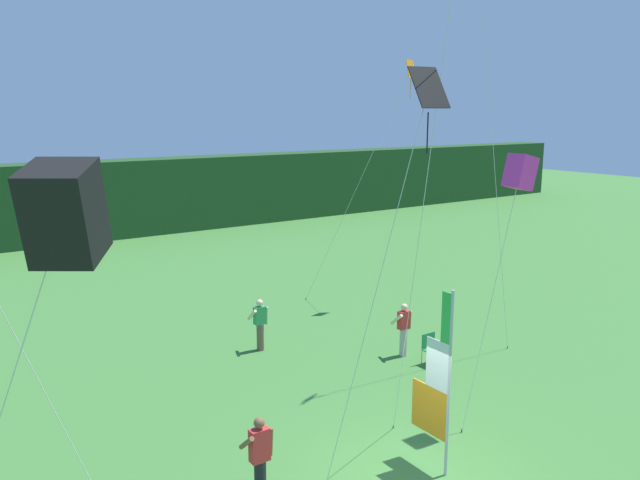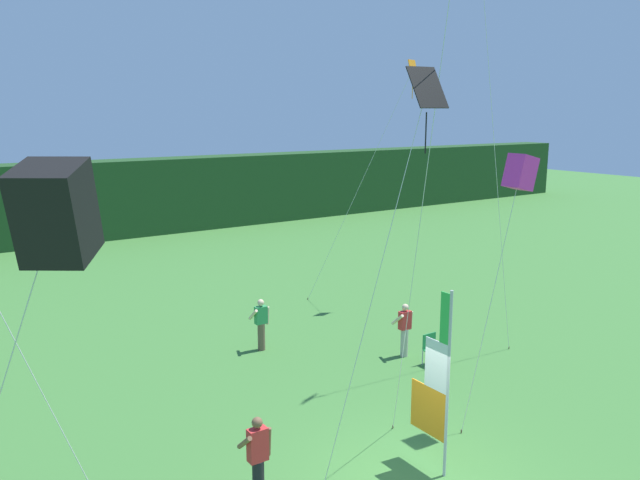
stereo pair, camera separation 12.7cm
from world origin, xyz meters
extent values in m
plane|color=#3D7533|center=(0.00, 0.00, 0.00)|extent=(120.00, 120.00, 0.00)
cube|color=#1E421E|center=(0.00, 28.04, 2.17)|extent=(80.00, 2.40, 4.34)
cylinder|color=#B7B7BC|center=(0.57, -0.24, 1.90)|extent=(0.06, 0.06, 3.79)
cube|color=orange|center=(0.57, 0.27, 1.19)|extent=(0.02, 0.97, 1.01)
cube|color=white|center=(0.57, 0.09, 2.20)|extent=(0.02, 0.60, 1.01)
cube|color=green|center=(0.57, -0.09, 3.21)|extent=(0.02, 0.23, 1.01)
cylinder|color=#B7B2A3|center=(4.11, 4.95, 0.42)|extent=(0.22, 0.22, 0.83)
cube|color=red|center=(4.11, 4.95, 1.10)|extent=(0.36, 0.20, 0.54)
sphere|color=beige|center=(4.11, 4.95, 1.49)|extent=(0.20, 0.20, 0.20)
cylinder|color=beige|center=(3.88, 5.01, 1.15)|extent=(0.09, 0.48, 0.42)
cylinder|color=beige|center=(4.34, 4.95, 1.05)|extent=(0.09, 0.14, 0.56)
cube|color=red|center=(-2.89, 1.02, 1.17)|extent=(0.36, 0.20, 0.62)
sphere|color=brown|center=(-2.89, 1.02, 1.60)|extent=(0.20, 0.20, 0.20)
cylinder|color=brown|center=(-3.12, 1.08, 1.25)|extent=(0.09, 0.48, 0.42)
cylinder|color=brown|center=(-2.66, 1.03, 1.16)|extent=(0.09, 0.14, 0.56)
cylinder|color=brown|center=(0.88, 7.73, 0.41)|extent=(0.22, 0.22, 0.83)
cube|color=#2D8E4C|center=(0.88, 7.73, 1.09)|extent=(0.36, 0.20, 0.53)
sphere|color=beige|center=(0.88, 7.73, 1.48)|extent=(0.20, 0.20, 0.20)
cylinder|color=beige|center=(0.65, 7.79, 1.13)|extent=(0.09, 0.48, 0.42)
cylinder|color=beige|center=(1.11, 7.74, 1.04)|extent=(0.09, 0.14, 0.56)
cylinder|color=#BCBCC1|center=(4.09, 3.67, 0.21)|extent=(0.03, 0.03, 0.42)
cylinder|color=#BCBCC1|center=(4.57, 3.67, 0.21)|extent=(0.03, 0.03, 0.42)
cylinder|color=#BCBCC1|center=(4.09, 4.15, 0.21)|extent=(0.03, 0.03, 0.42)
cylinder|color=#BCBCC1|center=(4.57, 4.15, 0.21)|extent=(0.03, 0.03, 0.42)
cube|color=#237F42|center=(4.33, 3.91, 0.43)|extent=(0.48, 0.48, 0.03)
cube|color=#237F42|center=(4.33, 4.15, 0.67)|extent=(0.48, 0.03, 0.44)
cylinder|color=brown|center=(0.99, 1.79, 0.04)|extent=(0.03, 0.03, 0.08)
cylinder|color=silver|center=(0.50, 0.45, 5.96)|extent=(0.99, 2.69, 11.92)
cylinder|color=brown|center=(4.87, 11.32, 0.04)|extent=(0.03, 0.03, 0.08)
cylinder|color=silver|center=(6.38, 10.20, 4.26)|extent=(3.04, 2.24, 8.52)
cube|color=orange|center=(7.90, 9.09, 8.52)|extent=(0.50, 0.30, 0.64)
cylinder|color=orange|center=(7.90, 9.09, 7.84)|extent=(0.02, 0.02, 0.70)
cylinder|color=brown|center=(7.12, 3.59, 0.04)|extent=(0.03, 0.03, 0.08)
cylinder|color=silver|center=(6.04, 3.56, 5.62)|extent=(2.17, 0.07, 11.24)
cylinder|color=silver|center=(-6.31, 0.31, 2.87)|extent=(1.93, 0.88, 5.74)
cylinder|color=silver|center=(-1.13, 0.04, 3.73)|extent=(1.99, 0.42, 7.46)
cube|color=black|center=(-0.14, -0.16, 7.46)|extent=(0.64, 0.53, 0.70)
cylinder|color=black|center=(-0.14, -0.16, 6.69)|extent=(0.02, 0.02, 0.70)
cube|color=black|center=(-6.75, -2.79, 6.24)|extent=(0.84, 0.89, 0.90)
cylinder|color=brown|center=(2.11, 0.77, 0.04)|extent=(0.03, 0.03, 0.08)
cylinder|color=silver|center=(2.81, 0.74, 2.88)|extent=(1.41, 0.07, 5.76)
cube|color=#DB33A8|center=(3.51, 0.71, 5.76)|extent=(0.66, 0.51, 0.82)
camera|label=1|loc=(-7.96, -8.25, 7.06)|focal=35.82mm
camera|label=2|loc=(-7.85, -8.32, 7.06)|focal=35.82mm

